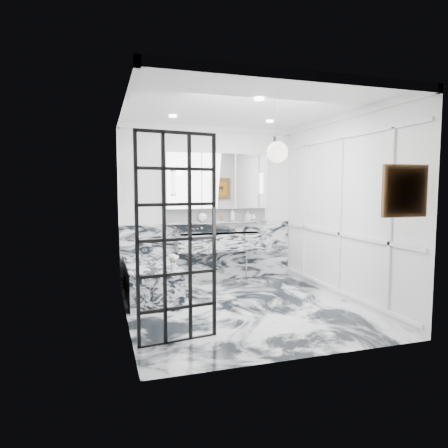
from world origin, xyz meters
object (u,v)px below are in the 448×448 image
object	(u,v)px
trough_sink	(220,242)
mirror_cabinet	(218,181)
crittall_door	(177,239)
bathtub	(151,280)

from	to	relation	value
trough_sink	mirror_cabinet	world-z (taller)	mirror_cabinet
trough_sink	mirror_cabinet	bearing A→B (deg)	90.00
crittall_door	bathtub	distance (m)	2.07
mirror_cabinet	crittall_door	bearing A→B (deg)	-114.85
crittall_door	trough_sink	bearing A→B (deg)	55.20
crittall_door	bathtub	bearing A→B (deg)	83.63
crittall_door	bathtub	size ratio (longest dim) A/B	1.39
mirror_cabinet	trough_sink	bearing A→B (deg)	-90.00
crittall_door	bathtub	xyz separation A→B (m)	(-0.07, 1.88, -0.87)
bathtub	mirror_cabinet	bearing A→B (deg)	32.06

